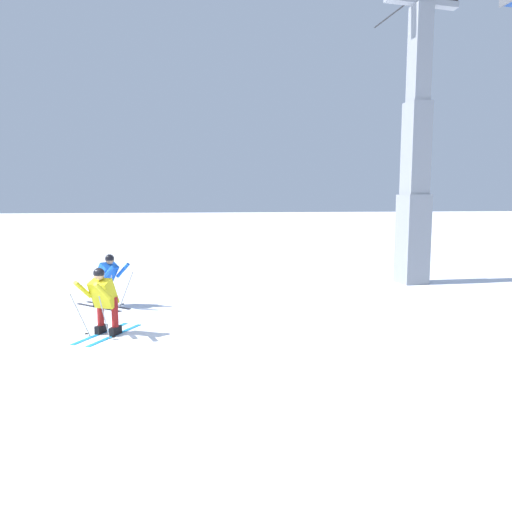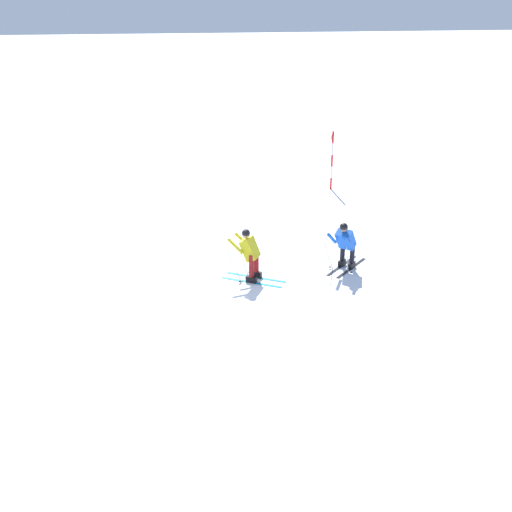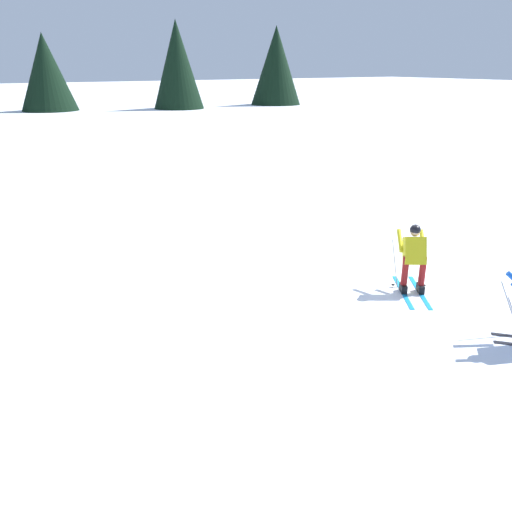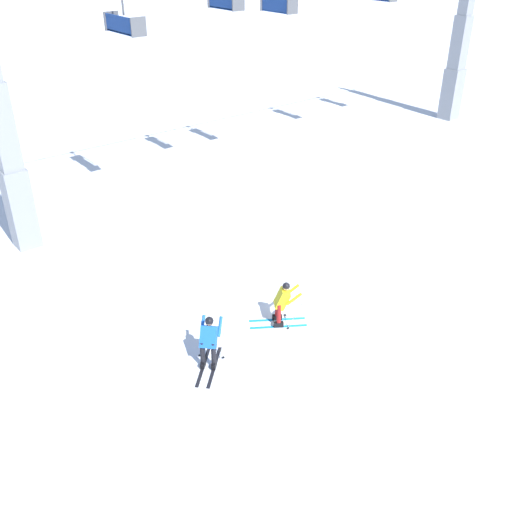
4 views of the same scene
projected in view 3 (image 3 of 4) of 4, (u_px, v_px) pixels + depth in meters
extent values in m
plane|color=white|center=(399.00, 268.00, 11.97)|extent=(260.00, 260.00, 0.00)
cube|color=#198CCC|center=(403.00, 292.00, 10.69)|extent=(1.43, 0.99, 0.01)
cube|color=black|center=(403.00, 288.00, 10.66)|extent=(0.29, 0.25, 0.16)
cylinder|color=maroon|center=(405.00, 271.00, 10.53)|extent=(0.13, 0.13, 0.60)
cube|color=#198CCC|center=(420.00, 292.00, 10.68)|extent=(1.43, 0.99, 0.01)
cube|color=black|center=(420.00, 288.00, 10.65)|extent=(0.29, 0.25, 0.16)
cylinder|color=maroon|center=(422.00, 271.00, 10.51)|extent=(0.13, 0.13, 0.60)
cube|color=gold|center=(414.00, 251.00, 10.49)|extent=(0.61, 0.60, 0.61)
sphere|color=tan|center=(415.00, 231.00, 10.46)|extent=(0.20, 0.20, 0.20)
sphere|color=black|center=(415.00, 230.00, 10.45)|extent=(0.22, 0.22, 0.22)
cylinder|color=gold|center=(400.00, 241.00, 10.74)|extent=(0.43, 0.32, 0.40)
cylinder|color=gray|center=(395.00, 266.00, 10.96)|extent=(0.44, 0.17, 1.03)
cylinder|color=black|center=(393.00, 285.00, 10.92)|extent=(0.07, 0.07, 0.01)
cylinder|color=gold|center=(423.00, 241.00, 10.73)|extent=(0.43, 0.32, 0.40)
cylinder|color=gray|center=(422.00, 266.00, 10.94)|extent=(0.32, 0.36, 1.03)
cylinder|color=black|center=(424.00, 285.00, 10.90)|extent=(0.07, 0.07, 0.01)
cylinder|color=gray|center=(511.00, 312.00, 8.95)|extent=(0.44, 0.25, 1.04)
cone|color=black|center=(276.00, 66.00, 57.75)|extent=(5.52, 5.52, 8.25)
cone|color=black|center=(177.00, 65.00, 52.41)|extent=(5.08, 5.08, 8.49)
cone|color=black|center=(46.00, 72.00, 50.22)|extent=(5.37, 5.37, 7.16)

